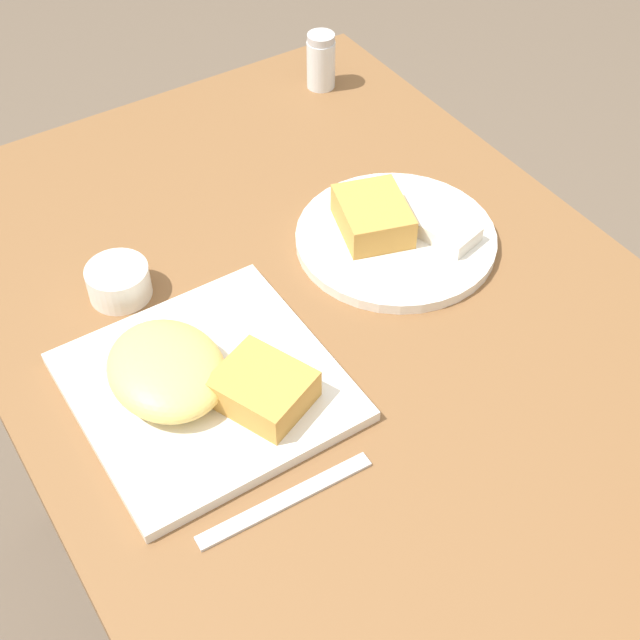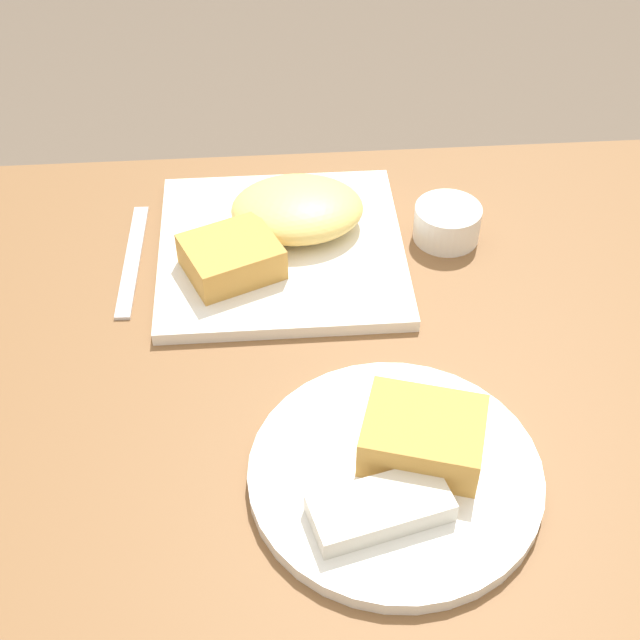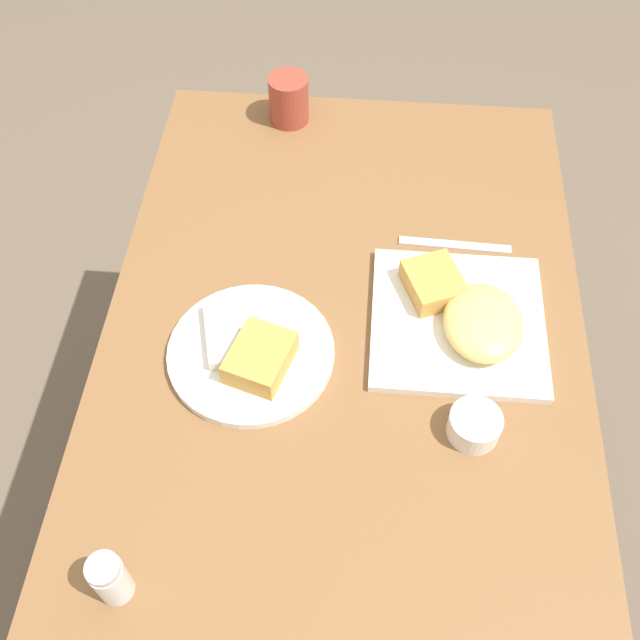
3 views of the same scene
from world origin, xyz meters
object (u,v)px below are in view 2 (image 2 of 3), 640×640
plate_square_near (281,235)px  butter_knife (133,260)px  plate_oval_far (401,468)px  sauce_ramekin (447,222)px

plate_square_near → butter_knife: (0.16, 0.01, -0.02)m
plate_oval_far → butter_knife: 0.40m
plate_square_near → plate_oval_far: (-0.09, 0.31, -0.01)m
plate_square_near → sauce_ramekin: 0.18m
plate_square_near → butter_knife: 0.16m
sauce_ramekin → butter_knife: size_ratio=0.39×
plate_oval_far → plate_square_near: bearing=-74.6°
plate_oval_far → sauce_ramekin: plate_oval_far is taller
sauce_ramekin → butter_knife: 0.35m
plate_oval_far → butter_knife: (0.25, -0.31, -0.01)m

